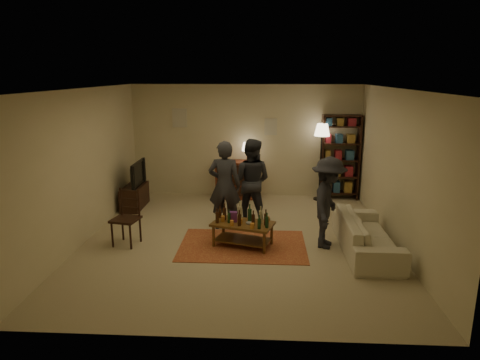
# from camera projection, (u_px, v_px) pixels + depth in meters

# --- Properties ---
(floor) EXTENTS (6.00, 6.00, 0.00)m
(floor) POSITION_uv_depth(u_px,v_px,m) (239.00, 240.00, 7.81)
(floor) COLOR #C6B793
(floor) RESTS_ON ground
(room_shell) EXTENTS (6.00, 6.00, 6.00)m
(room_shell) POSITION_uv_depth(u_px,v_px,m) (219.00, 122.00, 10.28)
(room_shell) COLOR beige
(room_shell) RESTS_ON ground
(rug) EXTENTS (2.20, 1.50, 0.01)m
(rug) POSITION_uv_depth(u_px,v_px,m) (243.00, 245.00, 7.53)
(rug) COLOR maroon
(rug) RESTS_ON ground
(coffee_table) EXTENTS (1.16, 0.85, 0.77)m
(coffee_table) POSITION_uv_depth(u_px,v_px,m) (243.00, 225.00, 7.44)
(coffee_table) COLOR brown
(coffee_table) RESTS_ON ground
(dining_chair) EXTENTS (0.51, 0.51, 1.00)m
(dining_chair) POSITION_uv_depth(u_px,v_px,m) (127.00, 215.00, 7.52)
(dining_chair) COLOR black
(dining_chair) RESTS_ON ground
(tv_stand) EXTENTS (0.40, 1.00, 1.06)m
(tv_stand) POSITION_uv_depth(u_px,v_px,m) (135.00, 191.00, 9.59)
(tv_stand) COLOR black
(tv_stand) RESTS_ON ground
(dresser) EXTENTS (1.00, 0.50, 1.36)m
(dresser) POSITION_uv_depth(u_px,v_px,m) (237.00, 179.00, 10.33)
(dresser) COLOR maroon
(dresser) RESTS_ON ground
(bookshelf) EXTENTS (0.90, 0.34, 2.02)m
(bookshelf) POSITION_uv_depth(u_px,v_px,m) (340.00, 156.00, 10.13)
(bookshelf) COLOR black
(bookshelf) RESTS_ON ground
(floor_lamp) EXTENTS (0.36, 0.36, 1.82)m
(floor_lamp) POSITION_uv_depth(u_px,v_px,m) (322.00, 135.00, 9.90)
(floor_lamp) COLOR black
(floor_lamp) RESTS_ON ground
(sofa) EXTENTS (0.81, 2.08, 0.61)m
(sofa) POSITION_uv_depth(u_px,v_px,m) (367.00, 234.00, 7.23)
(sofa) COLOR beige
(sofa) RESTS_ON ground
(person_left) EXTENTS (0.66, 0.46, 1.73)m
(person_left) POSITION_uv_depth(u_px,v_px,m) (225.00, 185.00, 8.17)
(person_left) COLOR #292A32
(person_left) RESTS_ON ground
(person_right) EXTENTS (0.97, 0.84, 1.70)m
(person_right) POSITION_uv_depth(u_px,v_px,m) (251.00, 181.00, 8.60)
(person_right) COLOR #282A30
(person_right) RESTS_ON ground
(person_by_sofa) EXTENTS (0.85, 1.15, 1.59)m
(person_by_sofa) POSITION_uv_depth(u_px,v_px,m) (328.00, 203.00, 7.31)
(person_by_sofa) COLOR #23232A
(person_by_sofa) RESTS_ON ground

